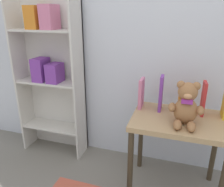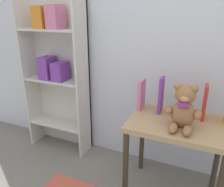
% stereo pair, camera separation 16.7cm
% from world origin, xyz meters
% --- Properties ---
extents(wall_back, '(4.80, 0.06, 2.50)m').
position_xyz_m(wall_back, '(0.00, 1.47, 1.25)').
color(wall_back, silver).
rests_on(wall_back, ground_plane).
extents(bookshelf_side, '(0.62, 0.22, 1.43)m').
position_xyz_m(bookshelf_side, '(-0.96, 1.34, 0.81)').
color(bookshelf_side, beige).
rests_on(bookshelf_side, ground_plane).
extents(display_table, '(0.65, 0.47, 0.62)m').
position_xyz_m(display_table, '(0.21, 1.09, 0.52)').
color(display_table, tan).
rests_on(display_table, ground_plane).
extents(teddy_bear, '(0.22, 0.20, 0.29)m').
position_xyz_m(teddy_bear, '(0.24, 1.01, 0.75)').
color(teddy_bear, '#99663D').
rests_on(teddy_bear, display_table).
extents(book_standing_pink, '(0.02, 0.13, 0.23)m').
position_xyz_m(book_standing_pink, '(-0.09, 1.20, 0.74)').
color(book_standing_pink, '#D17093').
rests_on(book_standing_pink, display_table).
extents(book_standing_purple, '(0.02, 0.10, 0.27)m').
position_xyz_m(book_standing_purple, '(0.06, 1.19, 0.75)').
color(book_standing_purple, purple).
rests_on(book_standing_purple, display_table).
extents(book_standing_orange, '(0.05, 0.11, 0.20)m').
position_xyz_m(book_standing_orange, '(0.21, 1.21, 0.72)').
color(book_standing_orange, orange).
rests_on(book_standing_orange, display_table).
extents(book_standing_red, '(0.02, 0.11, 0.24)m').
position_xyz_m(book_standing_red, '(0.35, 1.21, 0.74)').
color(book_standing_red, red).
rests_on(book_standing_red, display_table).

